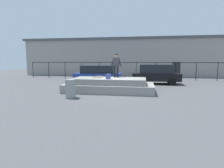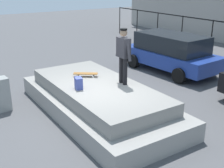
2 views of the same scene
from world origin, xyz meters
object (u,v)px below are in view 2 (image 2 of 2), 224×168
object	(u,v)px
skateboard	(86,74)
car_blue_hatchback_near	(171,52)
skateboarder	(123,52)
backpack	(79,83)

from	to	relation	value
skateboard	car_blue_hatchback_near	xyz separation A→B (m)	(-1.25, 5.08, -0.16)
skateboarder	backpack	distance (m)	1.64
skateboard	skateboarder	bearing A→B (deg)	28.01
skateboard	backpack	distance (m)	1.16
backpack	car_blue_hatchback_near	distance (m)	6.19
skateboarder	backpack	world-z (taller)	skateboarder
car_blue_hatchback_near	skateboard	bearing A→B (deg)	-76.19
skateboard	backpack	xyz separation A→B (m)	(0.91, -0.72, 0.07)
skateboarder	backpack	bearing A→B (deg)	-103.33
skateboarder	skateboard	xyz separation A→B (m)	(-1.24, -0.66, -0.89)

